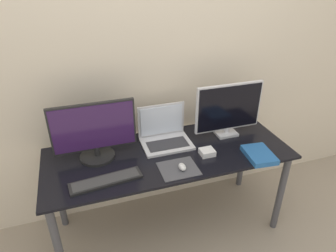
# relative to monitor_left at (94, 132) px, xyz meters

# --- Properties ---
(wall_back) EXTENTS (7.00, 0.05, 2.50)m
(wall_back) POSITION_rel_monitor_left_xyz_m (0.48, 0.30, 0.35)
(wall_back) COLOR beige
(wall_back) RESTS_ON ground_plane
(desk) EXTENTS (1.71, 0.66, 0.70)m
(desk) POSITION_rel_monitor_left_xyz_m (0.48, -0.10, -0.30)
(desk) COLOR black
(desk) RESTS_ON ground_plane
(monitor_left) EXTENTS (0.55, 0.23, 0.40)m
(monitor_left) POSITION_rel_monitor_left_xyz_m (0.00, 0.00, 0.00)
(monitor_left) COLOR black
(monitor_left) RESTS_ON desk
(monitor_right) EXTENTS (0.52, 0.11, 0.41)m
(monitor_right) POSITION_rel_monitor_left_xyz_m (0.98, 0.00, 0.02)
(monitor_right) COLOR silver
(monitor_right) RESTS_ON desk
(laptop) EXTENTS (0.35, 0.26, 0.27)m
(laptop) POSITION_rel_monitor_left_xyz_m (0.50, 0.05, -0.13)
(laptop) COLOR silver
(laptop) RESTS_ON desk
(keyboard) EXTENTS (0.45, 0.16, 0.02)m
(keyboard) POSITION_rel_monitor_left_xyz_m (0.02, -0.28, -0.19)
(keyboard) COLOR black
(keyboard) RESTS_ON desk
(mousepad) EXTENTS (0.25, 0.21, 0.00)m
(mousepad) POSITION_rel_monitor_left_xyz_m (0.48, -0.30, -0.19)
(mousepad) COLOR #47474C
(mousepad) RESTS_ON desk
(mouse) EXTENTS (0.04, 0.07, 0.04)m
(mouse) POSITION_rel_monitor_left_xyz_m (0.50, -0.31, -0.17)
(mouse) COLOR silver
(mouse) RESTS_ON mousepad
(book) EXTENTS (0.19, 0.25, 0.04)m
(book) POSITION_rel_monitor_left_xyz_m (1.05, -0.34, -0.18)
(book) COLOR #235B9E
(book) RESTS_ON desk
(power_brick) EXTENTS (0.10, 0.09, 0.04)m
(power_brick) POSITION_rel_monitor_left_xyz_m (0.72, -0.21, -0.18)
(power_brick) COLOR white
(power_brick) RESTS_ON desk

